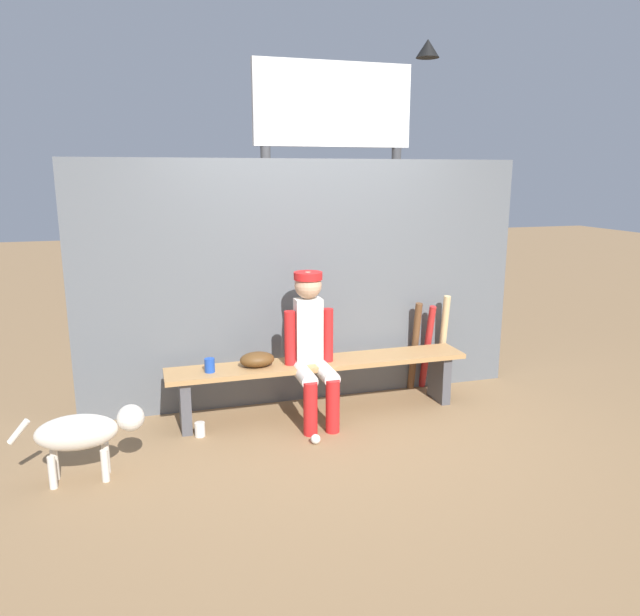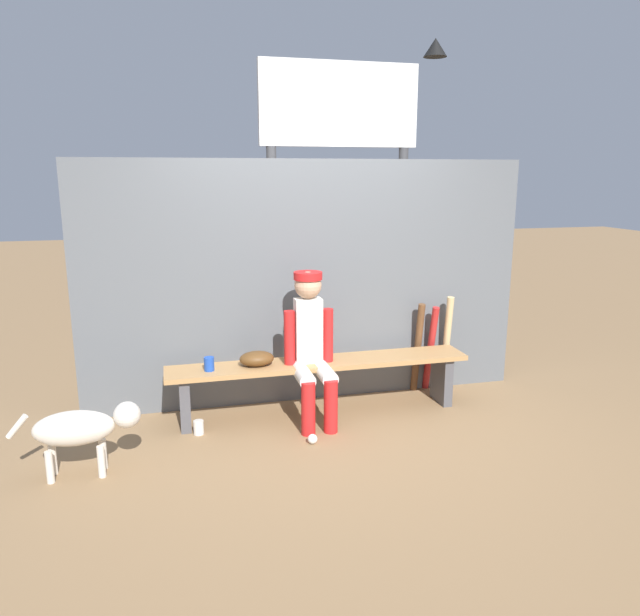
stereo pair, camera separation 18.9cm
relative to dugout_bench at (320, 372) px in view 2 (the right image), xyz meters
The scene contains 13 objects.
ground_plane 0.36m from the dugout_bench, ahead, with size 30.00×30.00×0.00m, color olive.
chainlink_fence 0.78m from the dugout_bench, 90.00° to the left, with size 3.90×0.03×2.11m, color #595E63.
dugout_bench is the anchor object (origin of this frame).
player_seated 0.33m from the dugout_bench, 132.44° to the right, with size 0.41×0.55×1.22m.
baseball_glove 0.55m from the dugout_bench, behind, with size 0.28×0.20×0.12m, color #593819.
bat_wood_dark 1.04m from the dugout_bench, 16.00° to the left, with size 0.06×0.06×0.85m, color brown.
bat_aluminum_red 1.16m from the dugout_bench, 14.31° to the left, with size 0.06×0.06×0.82m, color #B22323.
bat_wood_natural 1.31m from the dugout_bench, 11.96° to the left, with size 0.06×0.06×0.90m, color tan.
baseball 0.67m from the dugout_bench, 109.82° to the right, with size 0.07×0.07×0.07m, color white.
cup_on_ground 1.08m from the dugout_bench, behind, with size 0.08×0.08×0.11m, color silver.
cup_on_bench 0.92m from the dugout_bench, behind, with size 0.08×0.08×0.11m, color #1E47AD.
scoreboard 2.50m from the dugout_bench, 66.52° to the left, with size 1.92×0.27×3.32m.
dog 1.89m from the dugout_bench, 160.49° to the right, with size 0.84×0.20×0.49m.
Camera 2 is at (-1.17, -4.60, 1.99)m, focal length 33.58 mm.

